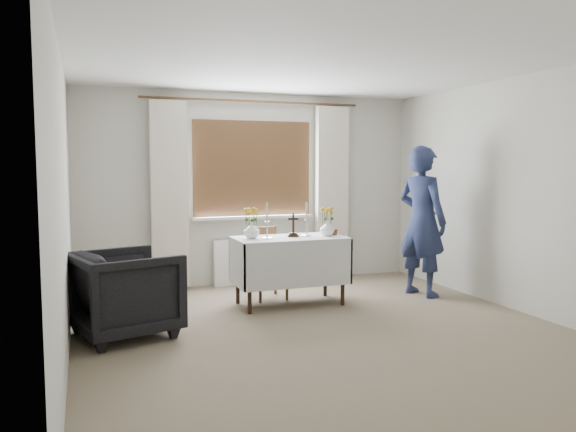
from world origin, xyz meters
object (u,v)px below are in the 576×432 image
object	(u,v)px
wooden_chair	(268,263)
flower_vase_left	(252,230)
person	(422,221)
armchair	(126,293)
wooden_cross	(293,225)
altar_table	(290,271)
flower_vase_right	(327,228)

from	to	relation	value
wooden_chair	flower_vase_left	xyz separation A→B (m)	(-0.29, -0.31, 0.43)
wooden_chair	person	world-z (taller)	person
wooden_chair	armchair	world-z (taller)	wooden_chair
person	armchair	bearing A→B (deg)	79.77
flower_vase_left	wooden_chair	bearing A→B (deg)	47.12
wooden_chair	flower_vase_left	bearing A→B (deg)	-137.36
wooden_cross	flower_vase_left	xyz separation A→B (m)	(-0.48, 0.01, -0.05)
person	flower_vase_left	distance (m)	2.08
armchair	wooden_cross	size ratio (longest dim) A/B	3.24
person	wooden_cross	bearing A→B (deg)	67.16
altar_table	person	world-z (taller)	person
armchair	altar_table	bearing A→B (deg)	-88.76
wooden_chair	flower_vase_right	bearing A→B (deg)	-38.91
altar_table	flower_vase_right	bearing A→B (deg)	-5.47
altar_table	flower_vase_right	distance (m)	0.64
wooden_cross	flower_vase_left	world-z (taller)	wooden_cross
wooden_cross	flower_vase_left	size ratio (longest dim) A/B	1.51
wooden_cross	flower_vase_left	bearing A→B (deg)	-162.04
altar_table	wooden_cross	world-z (taller)	wooden_cross
altar_table	wooden_cross	distance (m)	0.52
wooden_chair	wooden_cross	distance (m)	0.61
flower_vase_left	wooden_cross	bearing A→B (deg)	-1.56
armchair	flower_vase_left	bearing A→B (deg)	-82.35
altar_table	armchair	distance (m)	1.90
armchair	wooden_chair	bearing A→B (deg)	-77.35
flower_vase_left	flower_vase_right	xyz separation A→B (m)	(0.87, -0.08, -0.00)
flower_vase_left	flower_vase_right	bearing A→B (deg)	-5.35
flower_vase_right	person	bearing A→B (deg)	-3.16
wooden_cross	person	bearing A→B (deg)	14.69
altar_table	armchair	bearing A→B (deg)	-162.24
armchair	wooden_cross	xyz separation A→B (m)	(1.86, 0.61, 0.50)
person	wooden_cross	xyz separation A→B (m)	(-1.59, 0.13, 0.00)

